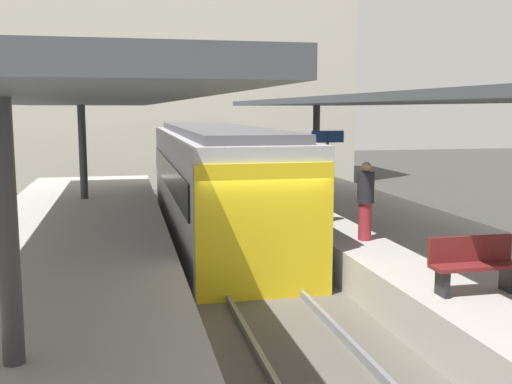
{
  "coord_description": "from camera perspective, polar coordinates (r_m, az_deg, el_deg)",
  "views": [
    {
      "loc": [
        -2.54,
        -11.64,
        3.79
      ],
      "look_at": [
        0.79,
        3.5,
        1.64
      ],
      "focal_mm": 42.09,
      "sensor_mm": 36.0,
      "label": 1
    }
  ],
  "objects": [
    {
      "name": "rail_far_side",
      "position": [
        12.59,
        3.14,
        -8.35
      ],
      "size": [
        0.08,
        28.0,
        0.14
      ],
      "primitive_type": "cube",
      "color": "slate",
      "rests_on": "track_ballast"
    },
    {
      "name": "platform_right",
      "position": [
        13.66,
        15.77,
        -6.34
      ],
      "size": [
        4.4,
        28.0,
        1.0
      ],
      "primitive_type": "cube",
      "color": "#ADA8A0",
      "rests_on": "ground_plane"
    },
    {
      "name": "ground_plane",
      "position": [
        12.51,
        -0.1,
        -9.75
      ],
      "size": [
        80.0,
        80.0,
        0.0
      ],
      "primitive_type": "plane",
      "color": "#383835"
    },
    {
      "name": "canopy_right",
      "position": [
        14.5,
        13.66,
        8.36
      ],
      "size": [
        4.18,
        21.0,
        3.08
      ],
      "color": "#333335",
      "rests_on": "platform_right"
    },
    {
      "name": "passenger_near_bench",
      "position": [
        18.96,
        6.86,
        1.99
      ],
      "size": [
        0.36,
        0.36,
        1.65
      ],
      "color": "#232328",
      "rests_on": "platform_right"
    },
    {
      "name": "passenger_mid_platform",
      "position": [
        12.97,
        10.36,
        -0.73
      ],
      "size": [
        0.36,
        0.36,
        1.68
      ],
      "color": "maroon",
      "rests_on": "platform_right"
    },
    {
      "name": "platform_bench",
      "position": [
        9.79,
        19.97,
        -6.34
      ],
      "size": [
        1.4,
        0.41,
        0.86
      ],
      "color": "black",
      "rests_on": "platform_right"
    },
    {
      "name": "passenger_far_end",
      "position": [
        14.85,
        6.02,
        0.5
      ],
      "size": [
        0.36,
        0.36,
        1.71
      ],
      "color": "navy",
      "rests_on": "platform_right"
    },
    {
      "name": "commuter_train",
      "position": [
        17.14,
        -3.8,
        0.97
      ],
      "size": [
        2.78,
        12.27,
        3.1
      ],
      "color": "#ADADB2",
      "rests_on": "track_ballast"
    },
    {
      "name": "platform_left",
      "position": [
        12.16,
        -18.06,
        -8.2
      ],
      "size": [
        4.4,
        28.0,
        1.0
      ],
      "primitive_type": "cube",
      "color": "#ADA8A0",
      "rests_on": "ground_plane"
    },
    {
      "name": "canopy_left",
      "position": [
        13.1,
        -18.12,
        8.26
      ],
      "size": [
        4.18,
        21.0,
        3.08
      ],
      "color": "#333335",
      "rests_on": "platform_left"
    },
    {
      "name": "track_ballast",
      "position": [
        12.48,
        -0.1,
        -9.31
      ],
      "size": [
        3.2,
        28.0,
        0.2
      ],
      "primitive_type": "cube",
      "color": "#59544C",
      "rests_on": "ground_plane"
    },
    {
      "name": "station_building_backdrop",
      "position": [
        31.78,
        -8.16,
        10.91
      ],
      "size": [
        18.0,
        6.0,
        11.0
      ],
      "primitive_type": "cube",
      "color": "beige",
      "rests_on": "ground_plane"
    },
    {
      "name": "platform_sign",
      "position": [
        16.39,
        6.8,
        3.76
      ],
      "size": [
        0.9,
        0.08,
        2.21
      ],
      "color": "#262628",
      "rests_on": "platform_right"
    },
    {
      "name": "rail_near_side",
      "position": [
        12.3,
        -3.42,
        -8.75
      ],
      "size": [
        0.08,
        28.0,
        0.14
      ],
      "primitive_type": "cube",
      "color": "slate",
      "rests_on": "track_ballast"
    }
  ]
}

